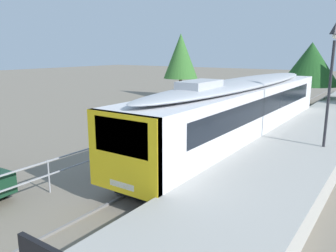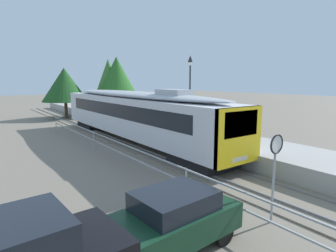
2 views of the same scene
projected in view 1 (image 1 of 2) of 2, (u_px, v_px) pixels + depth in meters
The scene contains 8 objects.
ground_plane at pixel (194, 137), 20.16m from camera, with size 160.00×160.00×0.00m, color slate.
track_rails at pixel (241, 144), 18.50m from camera, with size 3.20×60.00×0.14m.
commuter_train at pixel (242, 107), 17.94m from camera, with size 2.82×19.42×3.74m.
station_platform at pixel (304, 146), 16.61m from camera, with size 3.90×60.00×0.90m, color #A8A59E.
platform_lamp_mid_platform at pixel (332, 62), 14.14m from camera, with size 0.34×0.34×5.35m.
carpark_fence at pixel (48, 169), 12.08m from camera, with size 0.06×36.06×1.25m.
tree_behind_carpark at pixel (311, 64), 30.63m from camera, with size 5.23×5.23×5.87m.
tree_distant_left at pixel (181, 56), 36.61m from camera, with size 3.75×3.75×6.96m.
Camera 1 is at (6.74, 5.00, 5.06)m, focal length 35.86 mm.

